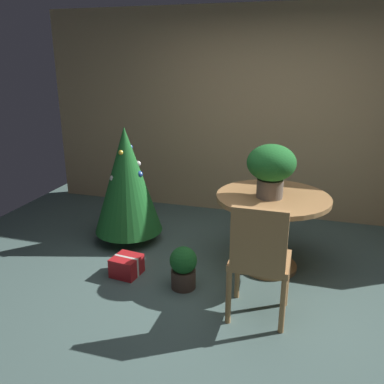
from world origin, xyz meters
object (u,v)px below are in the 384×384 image
(wooden_chair_near, at_px, (259,257))
(round_dining_table, at_px, (272,216))
(gift_box_red, at_px, (127,266))
(potted_plant, at_px, (183,267))
(holiday_tree, at_px, (127,180))
(flower_vase, at_px, (271,166))

(wooden_chair_near, bearing_deg, round_dining_table, 90.00)
(gift_box_red, xyz_separation_m, potted_plant, (0.59, -0.06, 0.11))
(wooden_chair_near, xyz_separation_m, potted_plant, (-0.70, 0.28, -0.35))
(round_dining_table, distance_m, holiday_tree, 1.62)
(round_dining_table, bearing_deg, potted_plant, -139.54)
(holiday_tree, height_order, potted_plant, holiday_tree)
(round_dining_table, height_order, gift_box_red, round_dining_table)
(potted_plant, bearing_deg, wooden_chair_near, -22.07)
(flower_vase, height_order, wooden_chair_near, flower_vase)
(round_dining_table, distance_m, wooden_chair_near, 0.88)
(holiday_tree, relative_size, potted_plant, 3.29)
(holiday_tree, distance_m, potted_plant, 1.29)
(wooden_chair_near, distance_m, potted_plant, 0.83)
(gift_box_red, distance_m, potted_plant, 0.61)
(holiday_tree, distance_m, gift_box_red, 1.00)
(wooden_chair_near, height_order, holiday_tree, holiday_tree)
(flower_vase, bearing_deg, potted_plant, -141.08)
(holiday_tree, relative_size, gift_box_red, 4.58)
(flower_vase, relative_size, wooden_chair_near, 0.51)
(round_dining_table, relative_size, potted_plant, 2.70)
(gift_box_red, height_order, potted_plant, potted_plant)
(flower_vase, height_order, gift_box_red, flower_vase)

